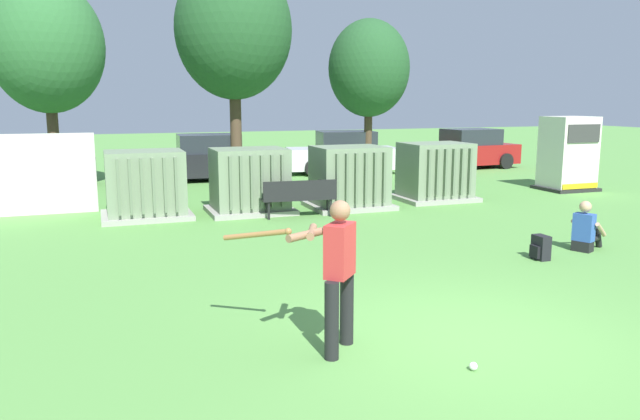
{
  "coord_description": "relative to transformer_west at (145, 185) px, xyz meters",
  "views": [
    {
      "loc": [
        -4.09,
        -6.04,
        2.82
      ],
      "look_at": [
        -0.66,
        3.5,
        1.0
      ],
      "focal_mm": 34.61,
      "sensor_mm": 36.0,
      "label": 1
    }
  ],
  "objects": [
    {
      "name": "backpack",
      "position": [
        6.31,
        -6.48,
        -0.57
      ],
      "size": [
        0.26,
        0.32,
        0.44
      ],
      "color": "black",
      "rests_on": "ground"
    },
    {
      "name": "transformer_west",
      "position": [
        0.0,
        0.0,
        0.0
      ],
      "size": [
        2.1,
        1.7,
        1.62
      ],
      "color": "#9E9B93",
      "rests_on": "ground"
    },
    {
      "name": "tree_left",
      "position": [
        -2.27,
        5.28,
        3.57
      ],
      "size": [
        3.32,
        3.32,
        6.35
      ],
      "color": "#4C3828",
      "rests_on": "ground"
    },
    {
      "name": "parked_car_rightmost",
      "position": [
        13.44,
        6.78,
        -0.04
      ],
      "size": [
        4.31,
        2.14,
        1.62
      ],
      "color": "maroon",
      "rests_on": "ground"
    },
    {
      "name": "transformer_mid_west",
      "position": [
        2.51,
        -0.17,
        0.0
      ],
      "size": [
        2.1,
        1.7,
        1.62
      ],
      "color": "#9E9B93",
      "rests_on": "ground"
    },
    {
      "name": "sports_ball",
      "position": [
        2.58,
        -10.0,
        -0.74
      ],
      "size": [
        0.09,
        0.09,
        0.09
      ],
      "primitive_type": "sphere",
      "color": "white",
      "rests_on": "ground"
    },
    {
      "name": "seated_spectator",
      "position": [
        7.57,
        -6.2,
        -0.41
      ],
      "size": [
        0.79,
        0.66,
        0.96
      ],
      "color": "black",
      "rests_on": "ground"
    },
    {
      "name": "transformer_mid_east",
      "position": [
        5.13,
        -0.4,
        0.0
      ],
      "size": [
        2.1,
        1.7,
        1.62
      ],
      "color": "#9E9B93",
      "rests_on": "ground"
    },
    {
      "name": "park_bench",
      "position": [
        3.48,
        -1.24,
        -0.25
      ],
      "size": [
        1.83,
        0.54,
        0.92
      ],
      "color": "black",
      "rests_on": "ground"
    },
    {
      "name": "tree_center_right",
      "position": [
        8.59,
        6.12,
        3.15
      ],
      "size": [
        3.0,
        3.0,
        5.74
      ],
      "color": "#4C3828",
      "rests_on": "ground"
    },
    {
      "name": "parked_car_leftmost",
      "position": [
        -3.23,
        6.77,
        -0.04
      ],
      "size": [
        4.33,
        2.19,
        1.62
      ],
      "color": "black",
      "rests_on": "ground"
    },
    {
      "name": "tree_center_left",
      "position": [
        3.45,
        5.69,
        4.3
      ],
      "size": [
        3.88,
        3.88,
        7.41
      ],
      "color": "#4C3828",
      "rests_on": "ground"
    },
    {
      "name": "parked_car_left_of_center",
      "position": [
        2.54,
        6.53,
        -0.04
      ],
      "size": [
        4.27,
        2.05,
        1.62
      ],
      "color": "black",
      "rests_on": "ground"
    },
    {
      "name": "batter",
      "position": [
        1.39,
        -9.0,
        0.19
      ],
      "size": [
        1.36,
        1.28,
        1.74
      ],
      "color": "black",
      "rests_on": "ground"
    },
    {
      "name": "ground_plane",
      "position": [
        3.07,
        -9.16,
        -0.79
      ],
      "size": [
        96.0,
        96.0,
        0.0
      ],
      "primitive_type": "plane",
      "color": "#5B9947"
    },
    {
      "name": "parked_car_right_of_center",
      "position": [
        7.9,
        6.91,
        -0.04
      ],
      "size": [
        4.4,
        2.37,
        1.62
      ],
      "color": "silver",
      "rests_on": "ground"
    },
    {
      "name": "generator_enclosure",
      "position": [
        12.85,
        0.33,
        0.35
      ],
      "size": [
        1.6,
        1.4,
        2.3
      ],
      "color": "#262626",
      "rests_on": "ground"
    },
    {
      "name": "transformer_east",
      "position": [
        7.91,
        -0.02,
        0.0
      ],
      "size": [
        2.1,
        1.7,
        1.62
      ],
      "color": "#9E9B93",
      "rests_on": "ground"
    }
  ]
}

